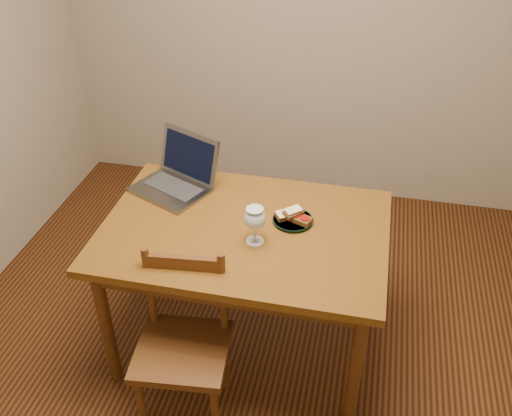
% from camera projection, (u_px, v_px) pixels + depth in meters
% --- Properties ---
extents(floor, '(3.20, 3.20, 0.02)m').
position_uv_depth(floor, '(249.00, 347.00, 2.99)').
color(floor, black).
rests_on(floor, ground).
extents(back_wall, '(3.20, 0.02, 2.60)m').
position_uv_depth(back_wall, '(306.00, 8.00, 3.53)').
color(back_wall, gray).
rests_on(back_wall, floor).
extents(table, '(1.30, 0.90, 0.74)m').
position_uv_depth(table, '(244.00, 242.00, 2.65)').
color(table, '#47280B').
rests_on(table, floor).
extents(chair, '(0.43, 0.41, 0.42)m').
position_uv_depth(chair, '(182.00, 339.00, 2.43)').
color(chair, '#41230D').
rests_on(chair, floor).
extents(plate, '(0.19, 0.19, 0.02)m').
position_uv_depth(plate, '(293.00, 220.00, 2.63)').
color(plate, black).
rests_on(plate, table).
extents(sandwich_cheese, '(0.11, 0.10, 0.03)m').
position_uv_depth(sandwich_cheese, '(287.00, 214.00, 2.63)').
color(sandwich_cheese, '#381E0C').
rests_on(sandwich_cheese, plate).
extents(sandwich_tomato, '(0.12, 0.10, 0.03)m').
position_uv_depth(sandwich_tomato, '(300.00, 218.00, 2.60)').
color(sandwich_tomato, '#381E0C').
rests_on(sandwich_tomato, plate).
extents(sandwich_top, '(0.10, 0.10, 0.03)m').
position_uv_depth(sandwich_top, '(293.00, 212.00, 2.61)').
color(sandwich_top, '#381E0C').
rests_on(sandwich_top, plate).
extents(milk_glass, '(0.09, 0.09, 0.18)m').
position_uv_depth(milk_glass, '(255.00, 225.00, 2.46)').
color(milk_glass, white).
rests_on(milk_glass, table).
extents(laptop, '(0.46, 0.44, 0.26)m').
position_uv_depth(laptop, '(178.00, 174.00, 2.85)').
color(laptop, slate).
rests_on(laptop, table).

